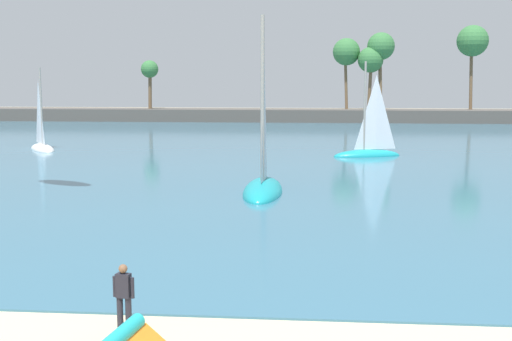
{
  "coord_description": "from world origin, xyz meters",
  "views": [
    {
      "loc": [
        1.97,
        -8.13,
        5.99
      ],
      "look_at": [
        0.16,
        12.88,
        3.04
      ],
      "focal_mm": 45.88,
      "sensor_mm": 36.0,
      "label": 1
    }
  ],
  "objects_px": {
    "sailboat_far_left": "(369,147)",
    "person_at_waterline": "(124,296)",
    "sailboat_mid_bay": "(42,142)",
    "sailboat_near_shore": "(263,176)"
  },
  "relations": [
    {
      "from": "sailboat_near_shore",
      "to": "sailboat_far_left",
      "type": "xyz_separation_m",
      "value": [
        6.93,
        16.99,
        -0.18
      ]
    },
    {
      "from": "sailboat_near_shore",
      "to": "sailboat_mid_bay",
      "type": "distance_m",
      "value": 28.07
    },
    {
      "from": "person_at_waterline",
      "to": "sailboat_far_left",
      "type": "height_order",
      "value": "sailboat_far_left"
    },
    {
      "from": "person_at_waterline",
      "to": "sailboat_near_shore",
      "type": "distance_m",
      "value": 19.48
    },
    {
      "from": "person_at_waterline",
      "to": "sailboat_mid_bay",
      "type": "height_order",
      "value": "sailboat_mid_bay"
    },
    {
      "from": "sailboat_mid_bay",
      "to": "person_at_waterline",
      "type": "bearing_deg",
      "value": -64.6
    },
    {
      "from": "sailboat_mid_bay",
      "to": "sailboat_far_left",
      "type": "height_order",
      "value": "sailboat_far_left"
    },
    {
      "from": "person_at_waterline",
      "to": "sailboat_near_shore",
      "type": "relative_size",
      "value": 0.17
    },
    {
      "from": "sailboat_near_shore",
      "to": "sailboat_far_left",
      "type": "distance_m",
      "value": 18.35
    },
    {
      "from": "sailboat_far_left",
      "to": "person_at_waterline",
      "type": "bearing_deg",
      "value": -103.58
    }
  ]
}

